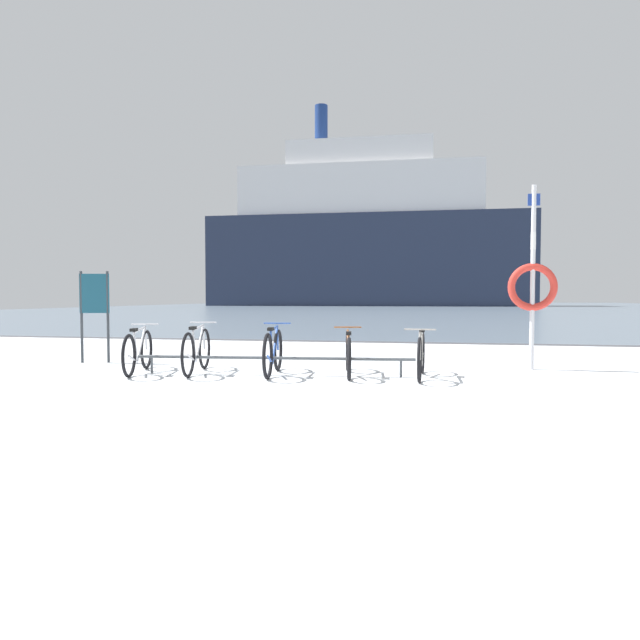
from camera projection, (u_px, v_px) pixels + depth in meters
name	position (u px, v px, depth m)	size (l,w,h in m)	color
ground	(419.00, 309.00, 58.24)	(80.00, 132.00, 0.08)	silver
bike_rack	(273.00, 359.00, 8.84)	(4.50, 0.44, 0.31)	#4C5156
bicycle_0	(138.00, 351.00, 9.11)	(0.57, 1.69, 0.80)	black
bicycle_1	(197.00, 350.00, 9.11)	(0.46, 1.75, 0.83)	black
bicycle_2	(273.00, 352.00, 8.89)	(0.46, 1.69, 0.83)	black
bicycle_3	(348.00, 354.00, 8.84)	(0.47, 1.70, 0.76)	black
bicycle_4	(421.00, 355.00, 8.55)	(0.46, 1.69, 0.79)	black
info_sign	(94.00, 302.00, 10.52)	(0.54, 0.17, 1.75)	#33383D
rescue_post	(533.00, 283.00, 9.50)	(0.83, 0.13, 3.18)	silver
ferry_ship	(365.00, 238.00, 77.92)	(44.69, 11.49, 28.39)	#232D47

